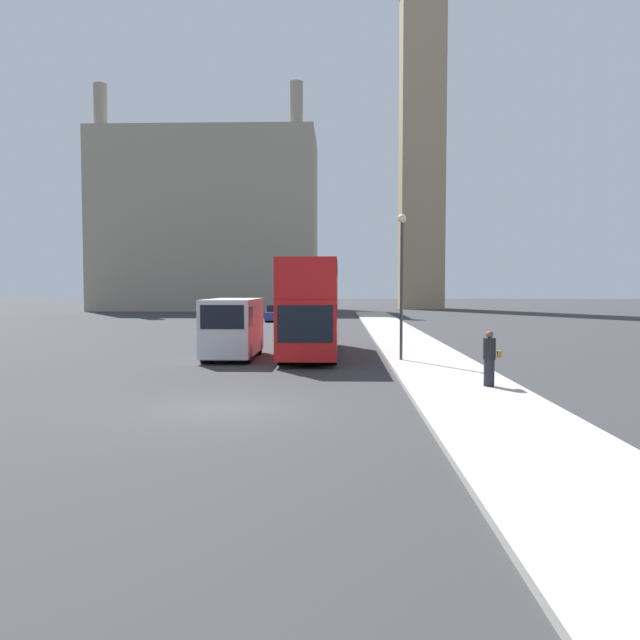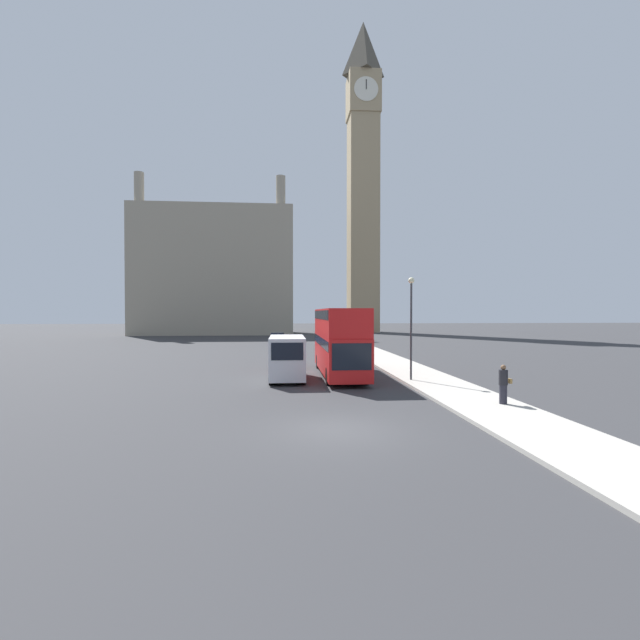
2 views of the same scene
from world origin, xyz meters
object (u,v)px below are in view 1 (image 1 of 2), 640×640
(white_van, at_px, (233,327))
(parked_sedan, at_px, (277,314))
(street_lamp, at_px, (402,265))
(pedestrian, at_px, (490,358))
(red_double_decker_bus, at_px, (311,303))
(clock_tower, at_px, (422,74))

(white_van, bearing_deg, parked_sedan, 91.99)
(street_lamp, height_order, parked_sedan, street_lamp)
(street_lamp, bearing_deg, parked_sedan, 104.82)
(pedestrian, bearing_deg, red_double_decker_bus, 120.65)
(red_double_decker_bus, bearing_deg, pedestrian, -59.35)
(clock_tower, xyz_separation_m, pedestrian, (-7.21, -71.99, -32.48))
(white_van, distance_m, street_lamp, 7.85)
(red_double_decker_bus, distance_m, pedestrian, 11.58)
(street_lamp, bearing_deg, white_van, 169.15)
(clock_tower, bearing_deg, parked_sedan, -117.39)
(clock_tower, distance_m, red_double_decker_bus, 70.65)
(white_van, bearing_deg, clock_tower, 75.52)
(clock_tower, distance_m, street_lamp, 72.05)
(white_van, height_order, street_lamp, street_lamp)
(clock_tower, bearing_deg, street_lamp, -98.05)
(parked_sedan, bearing_deg, red_double_decker_bus, -81.11)
(white_van, distance_m, parked_sedan, 29.99)
(pedestrian, distance_m, street_lamp, 7.77)
(red_double_decker_bus, height_order, street_lamp, street_lamp)
(red_double_decker_bus, relative_size, parked_sedan, 2.39)
(white_van, bearing_deg, red_double_decker_bus, 25.89)
(pedestrian, height_order, street_lamp, street_lamp)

